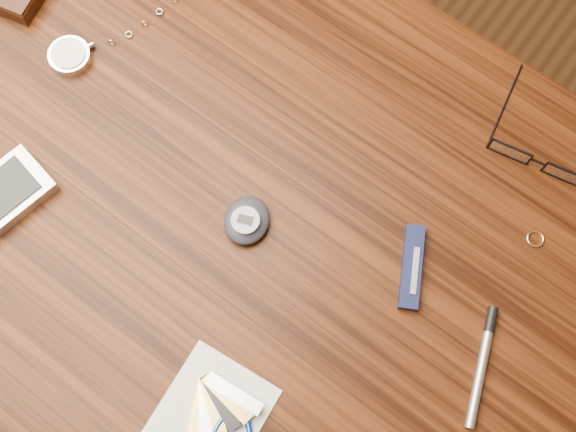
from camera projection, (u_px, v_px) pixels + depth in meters
name	position (u px, v px, depth m)	size (l,w,h in m)	color
ground	(266.00, 327.00, 1.50)	(3.80, 3.80, 0.00)	#472814
desk	(250.00, 243.00, 0.89)	(1.00, 0.70, 0.75)	#3B1909
eyeglasses	(539.00, 158.00, 0.80)	(0.13, 0.14, 0.03)	black
gold_ring	(535.00, 239.00, 0.78)	(0.02, 0.02, 0.00)	#E9B76C
pocket_watch	(78.00, 50.00, 0.85)	(0.09, 0.34, 0.02)	silver
pedometer	(247.00, 220.00, 0.78)	(0.07, 0.07, 0.02)	#20232C
notepad_keys	(221.00, 427.00, 0.72)	(0.13, 0.12, 0.01)	white
pocket_knife	(412.00, 267.00, 0.77)	(0.06, 0.09, 0.01)	#11123B
silver_pen	(483.00, 357.00, 0.74)	(0.05, 0.12, 0.01)	#BAB9BF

